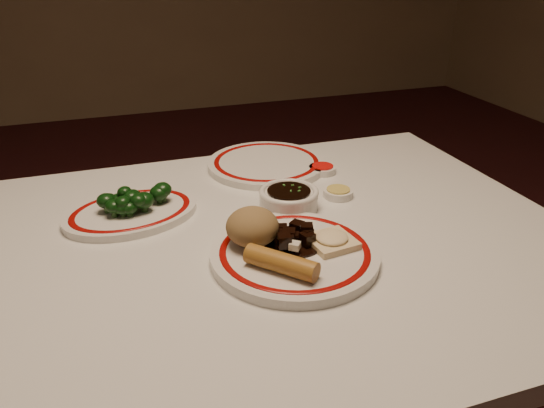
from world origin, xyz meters
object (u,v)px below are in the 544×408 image
at_px(spring_roll, 281,263).
at_px(stirfry_heap, 292,237).
at_px(dining_table, 257,282).
at_px(rice_mound, 252,227).
at_px(broccoli_plate, 131,212).
at_px(broccoli_pile, 132,199).
at_px(main_plate, 295,254).
at_px(soy_bowl, 289,200).
at_px(fried_wonton, 332,240).

relative_size(spring_roll, stirfry_heap, 1.14).
relative_size(dining_table, spring_roll, 9.81).
height_order(rice_mound, broccoli_plate, rice_mound).
distance_m(dining_table, stirfry_heap, 0.14).
distance_m(stirfry_heap, broccoli_pile, 0.34).
distance_m(spring_roll, stirfry_heap, 0.09).
height_order(broccoli_plate, broccoli_pile, broccoli_pile).
bearing_deg(main_plate, spring_roll, -129.04).
bearing_deg(spring_roll, dining_table, 48.08).
bearing_deg(dining_table, spring_roll, -89.99).
distance_m(dining_table, soy_bowl, 0.18).
bearing_deg(spring_roll, broccoli_pile, 81.58).
xyz_separation_m(dining_table, stirfry_heap, (0.05, -0.06, 0.12)).
bearing_deg(broccoli_pile, main_plate, -45.64).
distance_m(dining_table, rice_mound, 0.15).
distance_m(main_plate, broccoli_pile, 0.35).
xyz_separation_m(rice_mound, broccoli_plate, (-0.19, 0.21, -0.04)).
height_order(dining_table, fried_wonton, fried_wonton).
xyz_separation_m(rice_mound, stirfry_heap, (0.06, -0.02, -0.02)).
relative_size(main_plate, stirfry_heap, 3.17).
relative_size(spring_roll, broccoli_pile, 0.83).
bearing_deg(stirfry_heap, dining_table, 128.84).
bearing_deg(soy_bowl, stirfry_heap, -108.68).
height_order(main_plate, broccoli_plate, main_plate).
distance_m(rice_mound, spring_roll, 0.10).
distance_m(main_plate, fried_wonton, 0.07).
bearing_deg(rice_mound, fried_wonton, -20.85).
relative_size(rice_mound, spring_roll, 0.75).
relative_size(dining_table, main_plate, 3.52).
distance_m(fried_wonton, broccoli_plate, 0.41).
xyz_separation_m(main_plate, broccoli_plate, (-0.25, 0.25, -0.00)).
height_order(spring_roll, broccoli_plate, spring_roll).
height_order(rice_mound, stirfry_heap, rice_mound).
relative_size(dining_table, fried_wonton, 14.20).
xyz_separation_m(spring_roll, fried_wonton, (0.11, 0.05, -0.01)).
bearing_deg(soy_bowl, broccoli_pile, 167.57).
relative_size(rice_mound, broccoli_pile, 0.62).
bearing_deg(broccoli_pile, fried_wonton, -39.17).
xyz_separation_m(dining_table, broccoli_pile, (-0.20, 0.17, 0.13)).
height_order(spring_roll, stirfry_heap, same).
height_order(main_plate, soy_bowl, soy_bowl).
relative_size(dining_table, stirfry_heap, 11.16).
bearing_deg(rice_mound, stirfry_heap, -18.53).
height_order(stirfry_heap, broccoli_pile, broccoli_pile).
height_order(main_plate, rice_mound, rice_mound).
bearing_deg(broccoli_plate, stirfry_heap, -42.18).
distance_m(dining_table, fried_wonton, 0.18).
height_order(dining_table, soy_bowl, soy_bowl).
bearing_deg(fried_wonton, rice_mound, 159.15).
relative_size(rice_mound, fried_wonton, 1.09).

